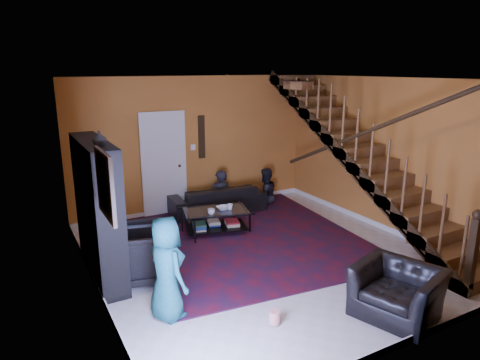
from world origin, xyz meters
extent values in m
plane|color=beige|center=(0.00, 0.00, 0.00)|extent=(5.50, 5.50, 0.00)
plane|color=#BE722A|center=(0.00, 2.75, 1.40)|extent=(5.20, 0.00, 5.20)
plane|color=#BE722A|center=(0.00, -2.75, 1.40)|extent=(5.20, 0.00, 5.20)
plane|color=#BE722A|center=(-2.60, 0.00, 1.40)|extent=(0.00, 5.50, 5.50)
plane|color=#BE722A|center=(2.60, 0.00, 1.40)|extent=(0.00, 5.50, 5.50)
plane|color=white|center=(0.00, 0.00, 2.80)|extent=(5.50, 5.50, 0.00)
cube|color=silver|center=(0.00, 2.74, 0.05)|extent=(5.20, 0.02, 0.10)
cube|color=silver|center=(-2.59, 0.00, 0.05)|extent=(0.02, 5.50, 0.10)
cube|color=#BE722A|center=(2.12, 0.00, 1.32)|extent=(0.95, 4.92, 2.83)
cube|color=black|center=(1.67, 0.00, 1.40)|extent=(0.04, 5.02, 3.02)
cylinder|color=black|center=(1.70, 0.00, 1.85)|extent=(0.07, 4.20, 2.44)
cube|color=black|center=(1.70, -2.40, 0.55)|extent=(0.10, 0.10, 1.10)
cube|color=black|center=(-2.41, 0.60, 1.00)|extent=(0.35, 1.80, 2.00)
cube|color=black|center=(-2.41, 0.60, 0.40)|extent=(0.35, 1.72, 0.03)
cube|color=black|center=(-2.41, 0.60, 1.16)|extent=(0.35, 1.72, 0.03)
cube|color=silver|center=(-0.70, 2.73, 1.02)|extent=(0.82, 0.05, 2.05)
cube|color=maroon|center=(-2.57, -0.90, 1.75)|extent=(0.04, 0.74, 0.74)
cube|color=black|center=(0.15, 2.73, 1.55)|extent=(0.14, 0.03, 0.90)
cylinder|color=#3F2814|center=(0.00, -0.80, 2.74)|extent=(0.40, 0.40, 0.10)
cube|color=#450C18|center=(0.14, 0.82, 0.01)|extent=(4.10, 4.57, 0.02)
imported|color=black|center=(0.28, 2.30, 0.29)|extent=(2.03, 0.93, 0.58)
imported|color=black|center=(-2.05, 0.18, 0.40)|extent=(1.06, 1.05, 0.80)
imported|color=black|center=(0.52, -2.25, 0.31)|extent=(1.10, 1.18, 0.63)
imported|color=black|center=(0.39, 2.35, 0.22)|extent=(0.50, 0.34, 1.34)
imported|color=black|center=(1.50, 2.35, 0.17)|extent=(0.65, 0.53, 1.25)
imported|color=#1A6065|center=(-1.95, -0.95, 0.64)|extent=(0.53, 0.70, 1.29)
cube|color=black|center=(-0.79, 0.96, 0.22)|extent=(0.04, 0.04, 0.43)
cube|color=black|center=(0.30, 0.96, 0.22)|extent=(0.04, 0.04, 0.43)
cube|color=black|center=(-0.79, 1.57, 0.22)|extent=(0.04, 0.04, 0.43)
cube|color=black|center=(0.30, 1.57, 0.22)|extent=(0.04, 0.04, 0.43)
cube|color=black|center=(-0.24, 1.27, 0.11)|extent=(1.21, 0.88, 0.02)
cube|color=silver|center=(-0.24, 1.27, 0.43)|extent=(1.29, 0.95, 0.02)
imported|color=#999999|center=(-0.41, 1.09, 0.49)|extent=(0.15, 0.15, 0.10)
imported|color=#999999|center=(0.00, 1.17, 0.49)|extent=(0.14, 0.14, 0.10)
imported|color=#999999|center=(-0.11, 1.23, 0.47)|extent=(0.23, 0.23, 0.06)
imported|color=#999999|center=(-2.41, 0.10, 2.10)|extent=(0.18, 0.18, 0.19)
cylinder|color=red|center=(-0.90, -1.71, 0.10)|extent=(0.17, 0.17, 0.15)
camera|label=1|loc=(-3.42, -5.43, 2.96)|focal=32.00mm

